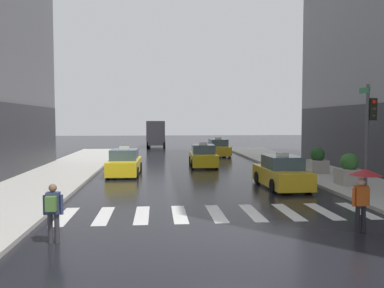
{
  "coord_description": "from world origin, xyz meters",
  "views": [
    {
      "loc": [
        -2.15,
        -11.17,
        3.39
      ],
      "look_at": [
        -0.45,
        8.0,
        2.25
      ],
      "focal_mm": 37.08,
      "sensor_mm": 36.0,
      "label": 1
    }
  ],
  "objects_px": {
    "taxi_third": "(203,157)",
    "traffic_light_pole": "(369,124)",
    "taxi_lead": "(282,173)",
    "taxi_second": "(125,163)",
    "box_truck": "(156,133)",
    "planter_mid_block": "(317,161)",
    "planter_near_corner": "(349,170)",
    "pedestrian_with_umbrella": "(364,183)",
    "taxi_fourth": "(218,148)",
    "pedestrian_with_backpack": "(53,209)"
  },
  "relations": [
    {
      "from": "planter_mid_block",
      "to": "pedestrian_with_umbrella",
      "type": "bearing_deg",
      "value": -106.7
    },
    {
      "from": "traffic_light_pole",
      "to": "taxi_fourth",
      "type": "bearing_deg",
      "value": 98.79
    },
    {
      "from": "box_truck",
      "to": "pedestrian_with_umbrella",
      "type": "height_order",
      "value": "box_truck"
    },
    {
      "from": "taxi_second",
      "to": "planter_mid_block",
      "type": "height_order",
      "value": "taxi_second"
    },
    {
      "from": "taxi_lead",
      "to": "taxi_third",
      "type": "relative_size",
      "value": 1.0
    },
    {
      "from": "box_truck",
      "to": "traffic_light_pole",
      "type": "bearing_deg",
      "value": -74.78
    },
    {
      "from": "traffic_light_pole",
      "to": "taxi_lead",
      "type": "relative_size",
      "value": 1.05
    },
    {
      "from": "taxi_fourth",
      "to": "planter_mid_block",
      "type": "height_order",
      "value": "taxi_fourth"
    },
    {
      "from": "taxi_lead",
      "to": "planter_mid_block",
      "type": "height_order",
      "value": "taxi_lead"
    },
    {
      "from": "taxi_lead",
      "to": "box_truck",
      "type": "xyz_separation_m",
      "value": [
        -6.36,
        30.79,
        1.13
      ]
    },
    {
      "from": "taxi_second",
      "to": "pedestrian_with_umbrella",
      "type": "distance_m",
      "value": 15.78
    },
    {
      "from": "taxi_third",
      "to": "planter_mid_block",
      "type": "relative_size",
      "value": 2.87
    },
    {
      "from": "pedestrian_with_umbrella",
      "to": "taxi_fourth",
      "type": "bearing_deg",
      "value": 90.84
    },
    {
      "from": "taxi_fourth",
      "to": "planter_mid_block",
      "type": "xyz_separation_m",
      "value": [
        4.08,
        -13.87,
        0.15
      ]
    },
    {
      "from": "taxi_third",
      "to": "traffic_light_pole",
      "type": "bearing_deg",
      "value": -65.75
    },
    {
      "from": "taxi_fourth",
      "to": "pedestrian_with_backpack",
      "type": "xyz_separation_m",
      "value": [
        -8.71,
        -26.51,
        0.25
      ]
    },
    {
      "from": "taxi_lead",
      "to": "pedestrian_with_backpack",
      "type": "xyz_separation_m",
      "value": [
        -9.14,
        -8.33,
        0.25
      ]
    },
    {
      "from": "planter_near_corner",
      "to": "taxi_lead",
      "type": "bearing_deg",
      "value": 175.47
    },
    {
      "from": "pedestrian_with_umbrella",
      "to": "taxi_third",
      "type": "bearing_deg",
      "value": 99.09
    },
    {
      "from": "traffic_light_pole",
      "to": "pedestrian_with_umbrella",
      "type": "relative_size",
      "value": 2.47
    },
    {
      "from": "taxi_third",
      "to": "taxi_fourth",
      "type": "distance_m",
      "value": 8.87
    },
    {
      "from": "pedestrian_with_umbrella",
      "to": "planter_near_corner",
      "type": "distance_m",
      "value": 8.52
    },
    {
      "from": "planter_near_corner",
      "to": "taxi_second",
      "type": "bearing_deg",
      "value": 154.12
    },
    {
      "from": "taxi_lead",
      "to": "planter_mid_block",
      "type": "distance_m",
      "value": 5.65
    },
    {
      "from": "planter_near_corner",
      "to": "planter_mid_block",
      "type": "distance_m",
      "value": 4.58
    },
    {
      "from": "taxi_second",
      "to": "taxi_third",
      "type": "relative_size",
      "value": 1.0
    },
    {
      "from": "pedestrian_with_umbrella",
      "to": "planter_mid_block",
      "type": "bearing_deg",
      "value": 73.3
    },
    {
      "from": "taxi_fourth",
      "to": "box_truck",
      "type": "distance_m",
      "value": 13.99
    },
    {
      "from": "taxi_lead",
      "to": "taxi_third",
      "type": "distance_m",
      "value": 10.07
    },
    {
      "from": "box_truck",
      "to": "pedestrian_with_backpack",
      "type": "relative_size",
      "value": 4.59
    },
    {
      "from": "taxi_fourth",
      "to": "pedestrian_with_umbrella",
      "type": "relative_size",
      "value": 2.36
    },
    {
      "from": "pedestrian_with_backpack",
      "to": "planter_near_corner",
      "type": "relative_size",
      "value": 1.03
    },
    {
      "from": "taxi_lead",
      "to": "taxi_fourth",
      "type": "distance_m",
      "value": 18.18
    },
    {
      "from": "pedestrian_with_backpack",
      "to": "planter_mid_block",
      "type": "height_order",
      "value": "planter_mid_block"
    },
    {
      "from": "traffic_light_pole",
      "to": "taxi_third",
      "type": "xyz_separation_m",
      "value": [
        -5.73,
        12.71,
        -2.53
      ]
    },
    {
      "from": "taxi_second",
      "to": "taxi_fourth",
      "type": "relative_size",
      "value": 1.0
    },
    {
      "from": "taxi_second",
      "to": "box_truck",
      "type": "bearing_deg",
      "value": 85.64
    },
    {
      "from": "taxi_lead",
      "to": "planter_mid_block",
      "type": "relative_size",
      "value": 2.86
    },
    {
      "from": "taxi_second",
      "to": "pedestrian_with_backpack",
      "type": "bearing_deg",
      "value": -93.54
    },
    {
      "from": "box_truck",
      "to": "pedestrian_with_backpack",
      "type": "distance_m",
      "value": 39.24
    },
    {
      "from": "taxi_third",
      "to": "planter_mid_block",
      "type": "distance_m",
      "value": 8.44
    },
    {
      "from": "taxi_third",
      "to": "box_truck",
      "type": "distance_m",
      "value": 21.46
    },
    {
      "from": "taxi_third",
      "to": "pedestrian_with_umbrella",
      "type": "height_order",
      "value": "pedestrian_with_umbrella"
    },
    {
      "from": "taxi_fourth",
      "to": "planter_mid_block",
      "type": "distance_m",
      "value": 14.46
    },
    {
      "from": "taxi_third",
      "to": "planter_mid_block",
      "type": "xyz_separation_m",
      "value": [
        6.53,
        -5.35,
        0.15
      ]
    },
    {
      "from": "traffic_light_pole",
      "to": "taxi_second",
      "type": "height_order",
      "value": "traffic_light_pole"
    },
    {
      "from": "taxi_lead",
      "to": "taxi_second",
      "type": "distance_m",
      "value": 9.9
    },
    {
      "from": "taxi_third",
      "to": "box_truck",
      "type": "bearing_deg",
      "value": 99.36
    },
    {
      "from": "taxi_lead",
      "to": "taxi_fourth",
      "type": "bearing_deg",
      "value": 91.35
    },
    {
      "from": "traffic_light_pole",
      "to": "taxi_third",
      "type": "relative_size",
      "value": 1.05
    }
  ]
}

